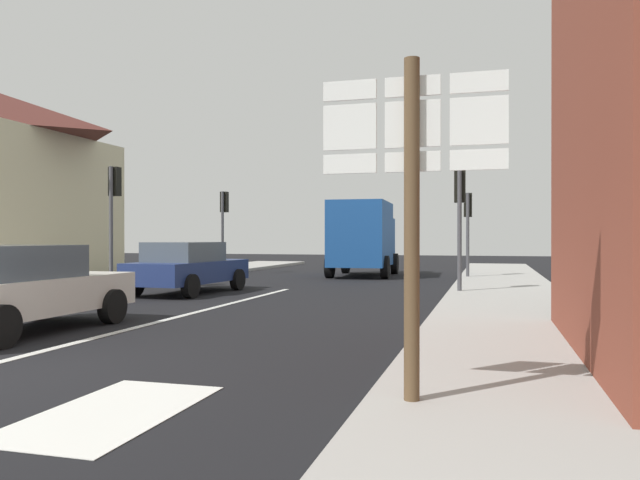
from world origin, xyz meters
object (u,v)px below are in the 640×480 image
object	(u,v)px
traffic_light_near_right	(460,202)
traffic_light_far_right	(468,216)
sedan_near	(16,288)
sedan_far	(188,267)
traffic_light_near_left	(114,199)
route_sign_post	(412,192)
traffic_light_far_left	(224,213)
delivery_truck	(363,236)

from	to	relation	value
traffic_light_near_right	traffic_light_far_right	bearing A→B (deg)	90.00
sedan_near	sedan_far	xyz separation A→B (m)	(-0.74, 7.42, 0.00)
traffic_light_near_right	traffic_light_near_left	bearing A→B (deg)	-175.85
sedan_near	traffic_light_far_right	distance (m)	16.85
sedan_far	traffic_light_far_right	distance (m)	11.06
sedan_far	sedan_near	bearing A→B (deg)	-84.30
route_sign_post	sedan_far	bearing A→B (deg)	126.53
traffic_light_far_left	traffic_light_near_right	world-z (taller)	traffic_light_far_left
traffic_light_far_right	traffic_light_far_left	bearing A→B (deg)	174.91
traffic_light_near_left	traffic_light_far_right	xyz separation A→B (m)	(10.46, 7.22, -0.38)
sedan_far	traffic_light_near_right	world-z (taller)	traffic_light_near_right
traffic_light_near_left	delivery_truck	bearing A→B (deg)	53.44
route_sign_post	traffic_light_far_right	xyz separation A→B (m)	(-0.13, 18.28, 0.43)
route_sign_post	traffic_light_far_left	bearing A→B (deg)	118.85
route_sign_post	traffic_light_near_left	distance (m)	15.33
sedan_near	traffic_light_near_left	size ratio (longest dim) A/B	1.11
traffic_light_far_right	sedan_near	bearing A→B (deg)	-114.02
sedan_near	delivery_truck	distance (m)	16.66
route_sign_post	traffic_light_far_right	distance (m)	18.29
sedan_far	traffic_light_near_left	bearing A→B (deg)	166.89
delivery_truck	traffic_light_far_right	bearing A→B (deg)	-14.74
traffic_light_far_left	traffic_light_near_right	distance (m)	12.81
sedan_far	traffic_light_far_left	xyz separation A→B (m)	(-2.89, 8.83, 1.92)
route_sign_post	traffic_light_near_left	bearing A→B (deg)	133.74
traffic_light_far_left	traffic_light_near_left	size ratio (longest dim) A/B	0.95
route_sign_post	traffic_light_near_left	xyz separation A→B (m)	(-10.58, 11.06, 0.81)
sedan_near	traffic_light_near_right	world-z (taller)	traffic_light_near_right
sedan_near	traffic_light_far_right	xyz separation A→B (m)	(6.82, 15.31, 1.67)
route_sign_post	traffic_light_far_left	size ratio (longest dim) A/B	0.88
sedan_near	route_sign_post	distance (m)	7.66
traffic_light_far_left	traffic_light_near_right	bearing A→B (deg)	-35.26
sedan_far	traffic_light_near_right	xyz separation A→B (m)	(7.57, 1.43, 1.81)
route_sign_post	traffic_light_far_right	bearing A→B (deg)	90.40
sedan_near	traffic_light_near_right	distance (m)	11.32
traffic_light_far_left	sedan_near	bearing A→B (deg)	-77.40
sedan_far	route_sign_post	distance (m)	12.98
traffic_light_far_left	traffic_light_near_left	world-z (taller)	traffic_light_near_left
sedan_far	traffic_light_far_right	bearing A→B (deg)	46.22
delivery_truck	traffic_light_near_right	world-z (taller)	traffic_light_near_right
delivery_truck	traffic_light_far_right	size ratio (longest dim) A/B	1.55
delivery_truck	route_sign_post	distance (m)	19.90
traffic_light_near_right	route_sign_post	bearing A→B (deg)	-89.38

